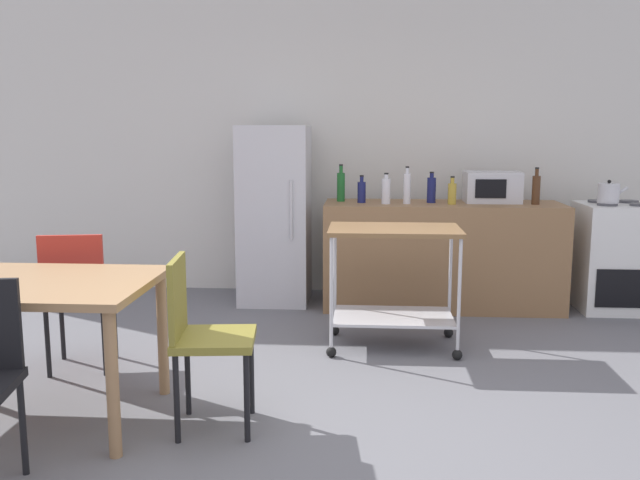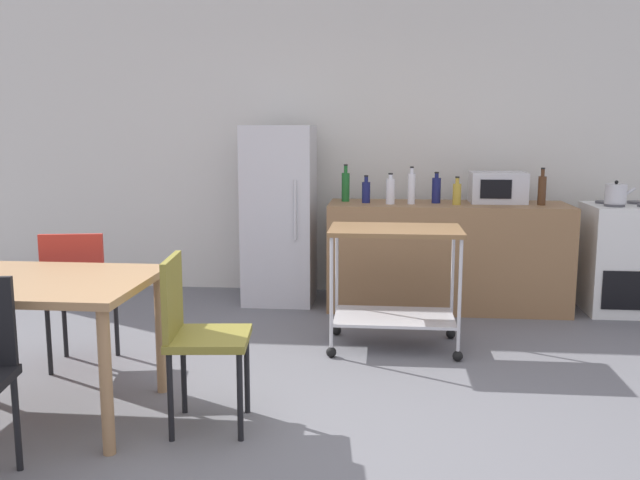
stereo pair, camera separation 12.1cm
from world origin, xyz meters
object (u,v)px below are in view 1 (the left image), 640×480
at_px(chair_olive, 201,330).
at_px(bottle_sesame_oil, 341,186).
at_px(dining_table, 7,295).
at_px(stove_oven, 615,257).
at_px(bottle_soda, 386,191).
at_px(refrigerator, 275,215).
at_px(bottle_wine, 452,193).
at_px(bottle_sparkling_water, 431,189).
at_px(bottle_olive_oil, 362,191).
at_px(kettle, 609,193).
at_px(bottle_soy_sauce, 536,189).
at_px(kitchen_cart, 394,267).
at_px(chair_red, 77,291).
at_px(microwave, 492,187).
at_px(bottle_vinegar, 407,188).

height_order(chair_olive, bottle_sesame_oil, bottle_sesame_oil).
height_order(dining_table, stove_oven, stove_oven).
relative_size(stove_oven, bottle_soda, 3.56).
relative_size(refrigerator, bottle_wine, 6.65).
xyz_separation_m(bottle_sesame_oil, bottle_sparkling_water, (0.77, -0.06, -0.02)).
relative_size(bottle_olive_oil, kettle, 0.98).
height_order(stove_oven, kettle, kettle).
distance_m(bottle_soda, bottle_soy_sauce, 1.24).
bearing_deg(stove_oven, bottle_sparkling_water, 179.98).
distance_m(refrigerator, bottle_sparkling_water, 1.37).
xyz_separation_m(chair_olive, kitchen_cart, (1.02, 1.39, 0.05)).
bearing_deg(refrigerator, kettle, -3.70).
distance_m(chair_red, bottle_sesame_oil, 2.48).
bearing_deg(chair_olive, chair_red, 45.63).
bearing_deg(bottle_wine, microwave, 27.61).
height_order(chair_red, bottle_olive_oil, bottle_olive_oil).
height_order(bottle_wine, bottle_soy_sauce, bottle_soy_sauce).
xyz_separation_m(chair_olive, bottle_sparkling_water, (1.37, 2.55, 0.49)).
relative_size(chair_olive, refrigerator, 0.57).
xyz_separation_m(dining_table, bottle_soda, (2.01, 2.39, 0.34)).
height_order(chair_red, stove_oven, stove_oven).
distance_m(bottle_wine, bottle_soy_sauce, 0.69).
xyz_separation_m(kitchen_cart, bottle_vinegar, (0.14, 1.06, 0.46)).
relative_size(chair_olive, bottle_olive_oil, 3.81).
bearing_deg(bottle_sesame_oil, microwave, 0.69).
distance_m(chair_olive, bottle_wine, 2.93).
xyz_separation_m(dining_table, microwave, (2.92, 2.59, 0.36)).
relative_size(bottle_sparkling_water, microwave, 0.57).
xyz_separation_m(microwave, bottle_soy_sauce, (0.33, -0.15, -0.00)).
bearing_deg(chair_olive, bottle_soda, -27.85).
distance_m(kitchen_cart, bottle_soy_sauce, 1.69).
distance_m(refrigerator, bottle_soda, 1.01).
xyz_separation_m(bottle_soda, bottle_vinegar, (0.17, 0.02, 0.02)).
bearing_deg(bottle_sesame_oil, refrigerator, 178.31).
bearing_deg(bottle_sparkling_water, bottle_vinegar, -154.74).
bearing_deg(bottle_sparkling_water, kettle, -3.96).
relative_size(refrigerator, bottle_olive_oil, 6.63).
height_order(bottle_olive_oil, microwave, microwave).
height_order(refrigerator, kitchen_cart, refrigerator).
height_order(chair_red, kettle, kettle).
bearing_deg(bottle_vinegar, kettle, 0.03).
distance_m(chair_olive, refrigerator, 2.65).
bearing_deg(chair_red, bottle_wine, -156.42).
bearing_deg(kitchen_cart, stove_oven, 31.45).
bearing_deg(bottle_olive_oil, chair_olive, -107.22).
distance_m(refrigerator, microwave, 1.89).
relative_size(stove_oven, microwave, 2.00).
bearing_deg(bottle_soy_sauce, bottle_olive_oil, 178.62).
bearing_deg(chair_red, bottle_olive_oil, -145.37).
distance_m(dining_table, bottle_soy_sauce, 4.08).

